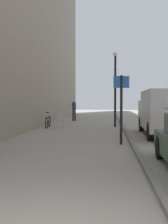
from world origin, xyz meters
TOP-DOWN VIEW (x-y plane):
  - ground_plane at (0.00, 12.00)m, footprint 80.00×80.00m
  - kerb_strip at (1.58, 12.00)m, footprint 0.16×40.00m
  - pedestrian_main_foreground at (-2.24, 20.15)m, footprint 0.35×0.25m
  - delivery_van at (3.36, 10.62)m, footprint 2.15×5.26m
  - street_sign_post at (1.17, 7.85)m, footprint 0.60×0.14m
  - lamp_post at (1.10, 14.82)m, footprint 0.28×0.28m
  - bicycle_leaning at (-3.03, 13.82)m, footprint 0.17×1.77m
  - cafe_chair_near_window at (-2.23, 13.77)m, footprint 0.52×0.52m

SIDE VIEW (x-z plane):
  - ground_plane at x=0.00m, z-range 0.00..0.00m
  - kerb_strip at x=1.58m, z-range 0.00..0.12m
  - bicycle_leaning at x=-3.03m, z-range -0.11..0.87m
  - cafe_chair_near_window at x=-2.23m, z-range 0.08..1.02m
  - pedestrian_main_foreground at x=-2.24m, z-range 0.14..1.91m
  - delivery_van at x=3.36m, z-range 0.10..2.22m
  - street_sign_post at x=1.17m, z-range 0.25..2.85m
  - lamp_post at x=1.10m, z-range 0.34..5.10m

